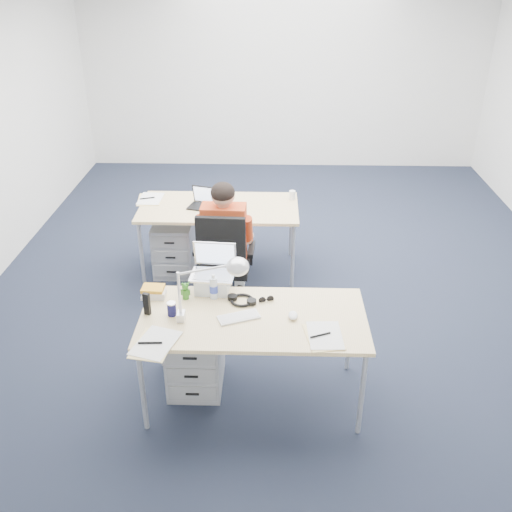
% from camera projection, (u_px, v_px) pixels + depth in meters
% --- Properties ---
extents(floor, '(7.00, 7.00, 0.00)m').
position_uv_depth(floor, '(286.00, 273.00, 6.02)').
color(floor, black).
rests_on(floor, ground).
extents(room, '(6.02, 7.02, 2.80)m').
position_uv_depth(room, '(290.00, 111.00, 5.21)').
color(room, silver).
rests_on(room, ground).
extents(desk_near, '(1.60, 0.80, 0.73)m').
position_uv_depth(desk_near, '(253.00, 322.00, 4.04)').
color(desk_near, '#D2B479').
rests_on(desk_near, ground).
extents(desk_far, '(1.60, 0.80, 0.73)m').
position_uv_depth(desk_far, '(219.00, 211.00, 5.78)').
color(desk_far, '#D2B479').
rests_on(desk_far, ground).
extents(office_chair, '(0.69, 0.69, 1.04)m').
position_uv_depth(office_chair, '(225.00, 283.00, 5.27)').
color(office_chair, black).
rests_on(office_chair, ground).
extents(seated_person, '(0.40, 0.70, 1.26)m').
position_uv_depth(seated_person, '(226.00, 242.00, 5.27)').
color(seated_person, '#C0401B').
rests_on(seated_person, ground).
extents(drawer_pedestal_near, '(0.40, 0.50, 0.55)m').
position_uv_depth(drawer_pedestal_near, '(196.00, 355.00, 4.36)').
color(drawer_pedestal_near, '#AAACB0').
rests_on(drawer_pedestal_near, ground).
extents(drawer_pedestal_far, '(0.40, 0.50, 0.55)m').
position_uv_depth(drawer_pedestal_far, '(175.00, 247.00, 5.97)').
color(drawer_pedestal_far, '#AAACB0').
rests_on(drawer_pedestal_far, ground).
extents(silver_laptop, '(0.34, 0.28, 0.35)m').
position_uv_depth(silver_laptop, '(212.00, 270.00, 4.25)').
color(silver_laptop, silver).
rests_on(silver_laptop, desk_near).
extents(wireless_keyboard, '(0.32, 0.22, 0.01)m').
position_uv_depth(wireless_keyboard, '(239.00, 317.00, 4.00)').
color(wireless_keyboard, white).
rests_on(wireless_keyboard, desk_near).
extents(computer_mouse, '(0.07, 0.11, 0.04)m').
position_uv_depth(computer_mouse, '(293.00, 315.00, 3.99)').
color(computer_mouse, white).
rests_on(computer_mouse, desk_near).
extents(headphones, '(0.27, 0.24, 0.04)m').
position_uv_depth(headphones, '(242.00, 299.00, 4.18)').
color(headphones, black).
rests_on(headphones, desk_near).
extents(can_koozie, '(0.07, 0.07, 0.10)m').
position_uv_depth(can_koozie, '(172.00, 309.00, 4.01)').
color(can_koozie, '#151441').
rests_on(can_koozie, desk_near).
extents(water_bottle, '(0.07, 0.07, 0.20)m').
position_uv_depth(water_bottle, '(214.00, 286.00, 4.19)').
color(water_bottle, silver).
rests_on(water_bottle, desk_near).
extents(bear_figurine, '(0.07, 0.06, 0.14)m').
position_uv_depth(bear_figurine, '(185.00, 291.00, 4.20)').
color(bear_figurine, '#1C651B').
rests_on(bear_figurine, desk_near).
extents(book_stack, '(0.19, 0.16, 0.08)m').
position_uv_depth(book_stack, '(154.00, 292.00, 4.24)').
color(book_stack, silver).
rests_on(book_stack, desk_near).
extents(cordless_phone, '(0.05, 0.04, 0.17)m').
position_uv_depth(cordless_phone, '(147.00, 304.00, 4.01)').
color(cordless_phone, black).
rests_on(cordless_phone, desk_near).
extents(papers_left, '(0.31, 0.39, 0.01)m').
position_uv_depth(papers_left, '(154.00, 344.00, 3.72)').
color(papers_left, '#FFE293').
rests_on(papers_left, desk_near).
extents(papers_right, '(0.25, 0.34, 0.01)m').
position_uv_depth(papers_right, '(323.00, 336.00, 3.80)').
color(papers_right, '#FFE293').
rests_on(papers_right, desk_near).
extents(sunglasses, '(0.13, 0.09, 0.03)m').
position_uv_depth(sunglasses, '(266.00, 300.00, 4.19)').
color(sunglasses, black).
rests_on(sunglasses, desk_near).
extents(desk_lamp, '(0.48, 0.28, 0.51)m').
position_uv_depth(desk_lamp, '(202.00, 289.00, 3.86)').
color(desk_lamp, silver).
rests_on(desk_lamp, desk_near).
extents(dark_laptop, '(0.35, 0.34, 0.21)m').
position_uv_depth(dark_laptop, '(203.00, 198.00, 5.68)').
color(dark_laptop, black).
rests_on(dark_laptop, desk_far).
extents(far_cup, '(0.07, 0.07, 0.09)m').
position_uv_depth(far_cup, '(292.00, 195.00, 5.90)').
color(far_cup, white).
rests_on(far_cup, desk_far).
extents(far_papers, '(0.24, 0.33, 0.01)m').
position_uv_depth(far_papers, '(149.00, 199.00, 5.91)').
color(far_papers, white).
rests_on(far_papers, desk_far).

